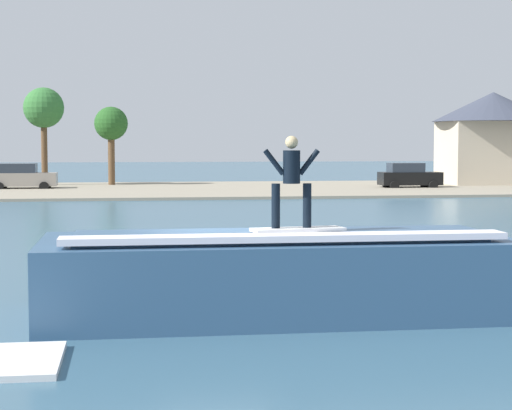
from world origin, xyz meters
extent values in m
plane|color=#375C71|center=(0.00, 0.00, 0.00)|extent=(260.00, 260.00, 0.00)
cube|color=#325578|center=(1.04, -0.69, 0.75)|extent=(8.98, 3.54, 1.49)
cube|color=#325578|center=(1.04, -1.13, 1.57)|extent=(7.63, 1.60, 0.17)
cube|color=white|center=(1.04, -1.84, 1.62)|extent=(8.08, 0.64, 0.12)
cube|color=white|center=(1.34, -1.30, 1.71)|extent=(1.80, 0.78, 0.06)
cube|color=black|center=(1.34, -1.30, 1.73)|extent=(1.59, 0.28, 0.01)
cylinder|color=black|center=(0.93, -1.26, 2.15)|extent=(0.16, 0.16, 0.83)
cylinder|color=black|center=(1.52, -1.26, 2.15)|extent=(0.16, 0.16, 0.83)
cylinder|color=black|center=(1.23, -1.26, 2.87)|extent=(0.32, 0.32, 0.61)
sphere|color=tan|center=(1.23, -1.26, 3.33)|extent=(0.24, 0.24, 0.24)
cylinder|color=black|center=(0.90, -1.26, 2.96)|extent=(0.41, 0.10, 0.50)
cylinder|color=black|center=(1.55, -1.26, 2.96)|extent=(0.41, 0.10, 0.50)
cube|color=gray|center=(0.00, 43.30, 0.08)|extent=(120.00, 19.86, 0.16)
cube|color=gray|center=(-8.92, 44.90, 0.77)|extent=(4.55, 1.75, 0.90)
cube|color=#262D38|center=(-9.27, 44.90, 1.54)|extent=(2.50, 1.57, 0.64)
cylinder|color=black|center=(-7.44, 45.82, 0.32)|extent=(0.64, 0.22, 0.64)
cylinder|color=black|center=(-7.44, 43.98, 0.32)|extent=(0.64, 0.22, 0.64)
cylinder|color=black|center=(-10.40, 45.82, 0.32)|extent=(0.64, 0.22, 0.64)
cube|color=black|center=(17.68, 42.58, 0.77)|extent=(4.27, 1.70, 0.90)
cube|color=#262D38|center=(17.36, 42.58, 1.54)|extent=(2.35, 1.53, 0.64)
cylinder|color=black|center=(19.07, 43.48, 0.32)|extent=(0.64, 0.22, 0.64)
cylinder|color=black|center=(19.07, 41.68, 0.32)|extent=(0.64, 0.22, 0.64)
cylinder|color=black|center=(16.30, 43.48, 0.32)|extent=(0.64, 0.22, 0.64)
cylinder|color=black|center=(16.30, 41.68, 0.32)|extent=(0.64, 0.22, 0.64)
cube|color=beige|center=(25.34, 46.47, 2.42)|extent=(7.34, 5.14, 4.84)
cone|color=#383D4C|center=(25.34, 46.47, 5.94)|extent=(9.10, 9.10, 2.20)
cylinder|color=brown|center=(-3.02, 49.05, 1.97)|extent=(0.49, 0.49, 3.94)
sphere|color=#255621|center=(-3.02, 49.05, 4.68)|extent=(2.46, 2.46, 2.46)
cylinder|color=brown|center=(-7.88, 49.47, 2.46)|extent=(0.45, 0.45, 4.93)
sphere|color=#326E32|center=(-7.88, 49.47, 5.81)|extent=(2.95, 2.95, 2.95)
camera|label=1|loc=(-1.77, -17.58, 3.34)|focal=62.70mm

